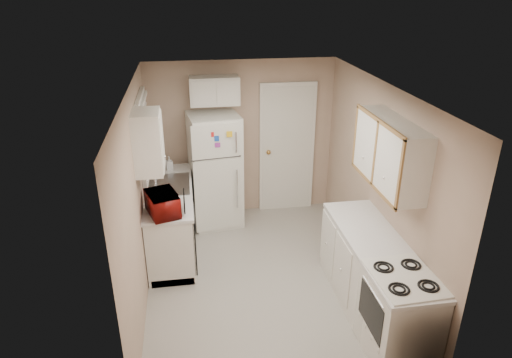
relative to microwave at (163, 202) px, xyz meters
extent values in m
plane|color=#B7B3AB|center=(1.15, -0.22, -1.05)|extent=(3.80, 3.80, 0.00)
plane|color=white|center=(1.15, -0.22, 1.35)|extent=(3.80, 3.80, 0.00)
plane|color=tan|center=(-0.25, -0.22, 0.15)|extent=(3.80, 3.80, 0.00)
plane|color=tan|center=(2.55, -0.22, 0.15)|extent=(3.80, 3.80, 0.00)
plane|color=tan|center=(1.15, 1.68, 0.15)|extent=(2.80, 2.80, 0.00)
plane|color=tan|center=(1.15, -2.12, 0.15)|extent=(2.80, 2.80, 0.00)
cube|color=silver|center=(0.05, 0.68, -0.60)|extent=(0.60, 1.80, 0.90)
cube|color=black|center=(0.34, 0.08, -0.56)|extent=(0.03, 0.58, 0.72)
cube|color=gray|center=(0.05, 0.83, -0.19)|extent=(0.54, 0.74, 0.16)
imported|color=maroon|center=(0.00, 0.00, 0.00)|extent=(0.54, 0.40, 0.32)
imported|color=silver|center=(0.05, 1.36, -0.05)|extent=(0.11, 0.11, 0.21)
cube|color=silver|center=(-0.21, 0.83, 0.55)|extent=(0.10, 0.98, 1.08)
cube|color=silver|center=(-0.10, 0.00, 0.75)|extent=(0.30, 0.45, 0.70)
cube|color=silver|center=(0.71, 1.36, -0.20)|extent=(0.78, 0.77, 1.70)
cube|color=silver|center=(0.75, 1.53, 0.95)|extent=(0.70, 0.30, 0.40)
cube|color=silver|center=(1.85, 1.64, -0.03)|extent=(0.86, 0.06, 2.08)
cube|color=silver|center=(2.25, -1.02, -0.60)|extent=(0.60, 2.00, 0.90)
cube|color=silver|center=(2.26, -1.63, -0.62)|extent=(0.61, 0.74, 0.87)
cube|color=silver|center=(2.40, -0.72, 0.75)|extent=(0.30, 1.20, 0.70)
camera|label=1|loc=(0.34, -4.88, 2.41)|focal=32.00mm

